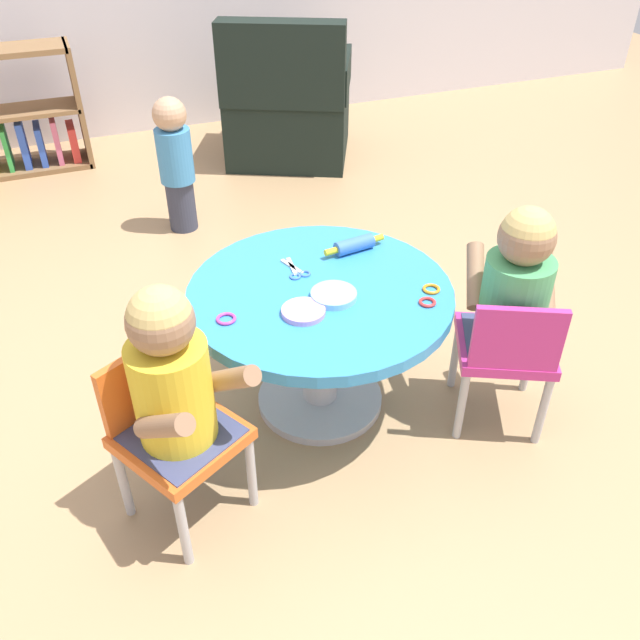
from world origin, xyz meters
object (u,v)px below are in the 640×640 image
object	(u,v)px
child_chair_right	(506,350)
seated_child_right	(517,284)
craft_table	(320,320)
armchair_dark	(288,108)
toddler_standing	(176,161)
child_chair_left	(172,430)
craft_scissors	(296,271)
rolling_pin	(354,245)
seated_child_left	(171,374)

from	to	relation	value
child_chair_right	seated_child_right	bearing A→B (deg)	63.50
craft_table	armchair_dark	distance (m)	2.25
seated_child_right	toddler_standing	xyz separation A→B (m)	(-0.72, 1.73, -0.17)
armchair_dark	child_chair_right	bearing A→B (deg)	-92.77
child_chair_left	child_chair_right	world-z (taller)	same
child_chair_right	craft_scissors	size ratio (longest dim) A/B	3.88
toddler_standing	rolling_pin	xyz separation A→B (m)	(0.37, -1.29, 0.15)
child_chair_left	seated_child_right	world-z (taller)	seated_child_right
seated_child_right	rolling_pin	xyz separation A→B (m)	(-0.35, 0.44, -0.03)
seated_child_right	armchair_dark	distance (m)	2.43
craft_table	child_chair_right	bearing A→B (deg)	-29.79
child_chair_left	seated_child_right	size ratio (longest dim) A/B	1.05
seated_child_right	armchair_dark	world-z (taller)	armchair_dark
seated_child_left	child_chair_left	bearing A→B (deg)	119.00
child_chair_left	seated_child_right	distance (m)	1.11
rolling_pin	seated_child_left	bearing A→B (deg)	-146.64
child_chair_left	child_chair_right	xyz separation A→B (m)	(1.07, -0.04, 0.00)
armchair_dark	toddler_standing	distance (m)	1.07
seated_child_left	toddler_standing	bearing A→B (deg)	78.73
child_chair_right	seated_child_right	world-z (taller)	seated_child_right
child_chair_left	seated_child_left	size ratio (longest dim) A/B	1.05
craft_scissors	child_chair_right	bearing A→B (deg)	-37.23
craft_table	toddler_standing	xyz separation A→B (m)	(-0.17, 1.47, 0.00)
craft_table	craft_scissors	distance (m)	0.18
child_chair_right	craft_table	bearing A→B (deg)	150.21
seated_child_left	child_chair_right	xyz separation A→B (m)	(1.05, -0.00, -0.23)
child_chair_right	rolling_pin	world-z (taller)	child_chair_right
seated_child_left	seated_child_right	size ratio (longest dim) A/B	1.00
armchair_dark	craft_scissors	xyz separation A→B (m)	(-0.68, -2.03, 0.17)
armchair_dark	toddler_standing	xyz separation A→B (m)	(-0.82, -0.68, 0.05)
child_chair_left	rolling_pin	distance (m)	0.89
seated_child_left	craft_scissors	xyz separation A→B (m)	(0.49, 0.42, -0.05)
seated_child_left	toddler_standing	xyz separation A→B (m)	(0.35, 1.77, -0.17)
seated_child_left	child_chair_right	size ratio (longest dim) A/B	0.95
armchair_dark	craft_scissors	world-z (taller)	armchair_dark
child_chair_left	armchair_dark	xyz separation A→B (m)	(1.19, 2.41, 0.00)
child_chair_left	armchair_dark	world-z (taller)	armchair_dark
toddler_standing	craft_scissors	xyz separation A→B (m)	(0.14, -1.35, 0.12)
armchair_dark	rolling_pin	distance (m)	2.03
toddler_standing	rolling_pin	bearing A→B (deg)	-73.98
child_chair_left	rolling_pin	bearing A→B (deg)	30.72
seated_child_left	child_chair_right	bearing A→B (deg)	-0.18
craft_table	child_chair_left	world-z (taller)	child_chair_left
armchair_dark	rolling_pin	world-z (taller)	armchair_dark
seated_child_right	rolling_pin	world-z (taller)	seated_child_right
child_chair_left	child_chair_right	size ratio (longest dim) A/B	1.00
child_chair_right	craft_scissors	xyz separation A→B (m)	(-0.56, 0.42, 0.18)
rolling_pin	child_chair_left	bearing A→B (deg)	-149.28
seated_child_right	toddler_standing	bearing A→B (deg)	112.44
craft_table	toddler_standing	bearing A→B (deg)	96.73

